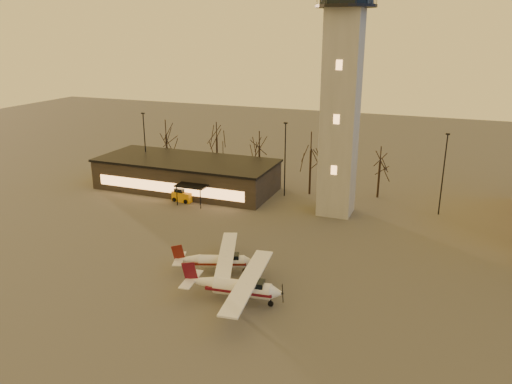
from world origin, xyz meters
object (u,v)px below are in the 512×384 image
at_px(control_tower, 342,79).
at_px(cessna_front, 244,291).
at_px(service_cart, 183,196).
at_px(terminal, 187,174).
at_px(cessna_rear, 223,263).

height_order(control_tower, cessna_front, control_tower).
bearing_deg(service_cart, terminal, 118.89).
relative_size(control_tower, terminal, 1.28).
distance_m(control_tower, cessna_rear, 25.79).
bearing_deg(cessna_front, service_cart, 122.93).
bearing_deg(service_cart, cessna_rear, -44.76).
xyz_separation_m(cessna_front, service_cart, (-17.65, 21.10, -0.43)).
relative_size(cessna_rear, service_cart, 3.47).
relative_size(cessna_front, service_cart, 4.04).
xyz_separation_m(control_tower, terminal, (-21.99, 1.98, -14.17)).
height_order(control_tower, terminal, control_tower).
bearing_deg(terminal, cessna_front, -52.86).
bearing_deg(terminal, control_tower, -5.15).
distance_m(cessna_front, service_cart, 27.52).
bearing_deg(service_cart, control_tower, 14.51).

